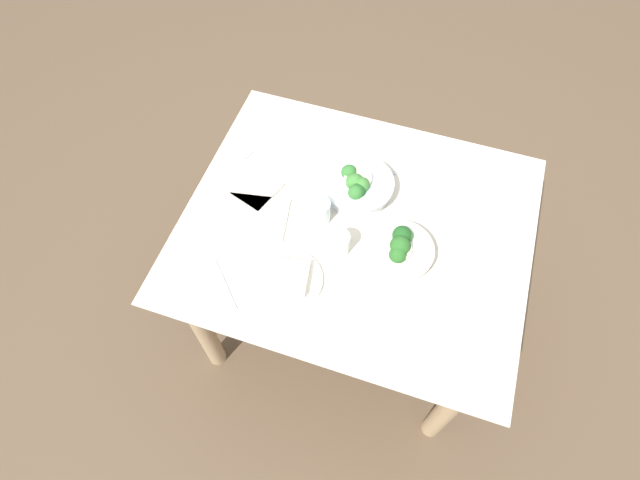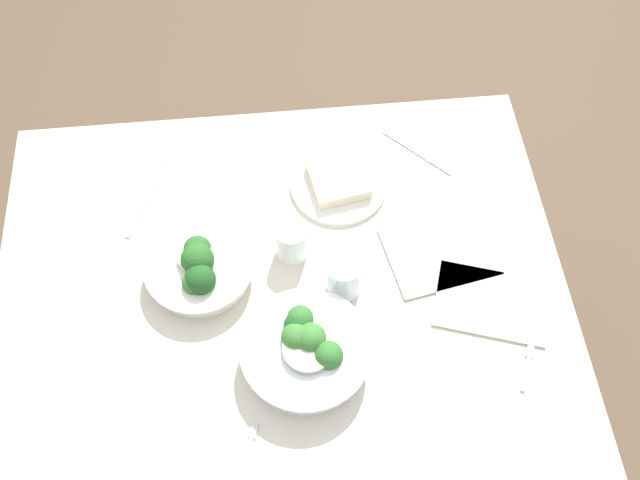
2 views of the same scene
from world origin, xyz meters
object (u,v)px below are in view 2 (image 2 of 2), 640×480
at_px(broccoli_bowl_near, 306,350).
at_px(water_glass_side, 344,277).
at_px(table_knife_right, 417,152).
at_px(fork_by_far_bowl, 249,448).
at_px(broccoli_bowl_far, 199,267).
at_px(table_knife_left, 146,199).
at_px(bread_side_plate, 338,182).
at_px(napkin_folded_lower, 440,252).
at_px(napkin_folded_upper, 492,303).
at_px(fork_by_near_bowl, 527,365).
at_px(water_glass_center, 292,241).

distance_m(broccoli_bowl_near, water_glass_side, 0.17).
bearing_deg(table_knife_right, fork_by_far_bowl, -77.20).
bearing_deg(broccoli_bowl_far, table_knife_left, 120.29).
relative_size(bread_side_plate, table_knife_right, 1.11).
relative_size(broccoli_bowl_far, table_knife_right, 1.16).
xyz_separation_m(broccoli_bowl_far, napkin_folded_lower, (0.48, 0.01, -0.03)).
bearing_deg(broccoli_bowl_near, table_knife_left, 128.21).
xyz_separation_m(fork_by_far_bowl, napkin_folded_upper, (0.49, 0.24, 0.00)).
distance_m(fork_by_near_bowl, napkin_folded_upper, 0.14).
xyz_separation_m(water_glass_side, napkin_folded_upper, (0.29, -0.06, -0.04)).
bearing_deg(broccoli_bowl_far, water_glass_side, -10.84).
bearing_deg(water_glass_center, fork_by_far_bowl, -105.18).
height_order(fork_by_far_bowl, napkin_folded_upper, napkin_folded_upper).
xyz_separation_m(fork_by_far_bowl, table_knife_right, (0.40, 0.62, -0.00)).
bearing_deg(fork_by_far_bowl, napkin_folded_upper, -46.60).
bearing_deg(broccoli_bowl_far, napkin_folded_upper, -11.77).
distance_m(water_glass_center, water_glass_side, 0.13).
bearing_deg(water_glass_side, bread_side_plate, 85.95).
relative_size(broccoli_bowl_near, fork_by_far_bowl, 2.40).
height_order(bread_side_plate, fork_by_near_bowl, bread_side_plate).
relative_size(bread_side_plate, fork_by_near_bowl, 2.21).
bearing_deg(table_knife_right, bread_side_plate, -112.10).
relative_size(water_glass_center, water_glass_side, 0.92).
distance_m(broccoli_bowl_far, water_glass_center, 0.19).
bearing_deg(broccoli_bowl_far, table_knife_right, 29.14).
height_order(broccoli_bowl_far, napkin_folded_upper, broccoli_bowl_far).
height_order(bread_side_plate, napkin_folded_lower, bread_side_plate).
bearing_deg(napkin_folded_lower, broccoli_bowl_far, -179.22).
height_order(broccoli_bowl_near, napkin_folded_upper, broccoli_bowl_near).
height_order(broccoli_bowl_far, water_glass_center, broccoli_bowl_far).
xyz_separation_m(water_glass_side, table_knife_right, (0.20, 0.32, -0.04)).
height_order(broccoli_bowl_near, water_glass_center, broccoli_bowl_near).
xyz_separation_m(broccoli_bowl_near, napkin_folded_lower, (0.29, 0.20, -0.04)).
xyz_separation_m(broccoli_bowl_far, bread_side_plate, (0.30, 0.19, -0.02)).
relative_size(table_knife_left, napkin_folded_upper, 0.92).
xyz_separation_m(broccoli_bowl_far, fork_by_far_bowl, (0.08, -0.35, -0.03)).
xyz_separation_m(fork_by_near_bowl, table_knife_right, (-0.12, 0.52, -0.00)).
bearing_deg(bread_side_plate, napkin_folded_upper, -49.28).
bearing_deg(table_knife_right, napkin_folded_lower, -43.74).
xyz_separation_m(broccoli_bowl_near, table_knife_right, (0.29, 0.46, -0.04)).
relative_size(water_glass_center, table_knife_right, 0.45).
relative_size(water_glass_side, fork_by_near_bowl, 0.97).
height_order(bread_side_plate, napkin_folded_upper, bread_side_plate).
height_order(bread_side_plate, water_glass_side, water_glass_side).
bearing_deg(napkin_folded_upper, fork_by_near_bowl, -73.82).
xyz_separation_m(broccoli_bowl_near, napkin_folded_upper, (0.37, 0.08, -0.04)).
xyz_separation_m(broccoli_bowl_near, bread_side_plate, (0.10, 0.39, -0.03)).
bearing_deg(table_knife_left, napkin_folded_upper, 85.85).
bearing_deg(fork_by_near_bowl, water_glass_center, 78.68).
relative_size(water_glass_center, napkin_folded_lower, 0.40).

